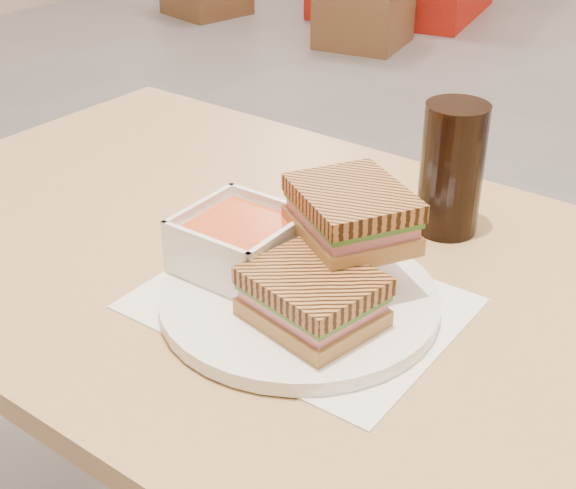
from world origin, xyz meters
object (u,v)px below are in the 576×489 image
Objects in this scene: plate at (299,300)px; panini_lower at (312,297)px; main_table at (293,342)px; soup_bowl at (240,244)px; cola_glass at (452,169)px.

panini_lower is (0.04, -0.03, 0.04)m from plate.
soup_bowl is (-0.03, -0.06, 0.16)m from main_table.
main_table is at bearing 66.48° from soup_bowl.
panini_lower is 0.29m from cola_glass.
cola_glass is (0.10, 0.18, 0.20)m from main_table.
panini_lower reaches higher than main_table.
panini_lower reaches higher than plate.
plate is at bearing 141.39° from panini_lower.
cola_glass is at bearing 62.55° from soup_bowl.
plate is (0.06, -0.07, 0.12)m from main_table.
main_table is 4.02× the size of plate.
cola_glass reaches higher than main_table.
main_table is at bearing 130.85° from plate.
plate is at bearing -99.39° from cola_glass.
main_table is 7.27× the size of cola_glass.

